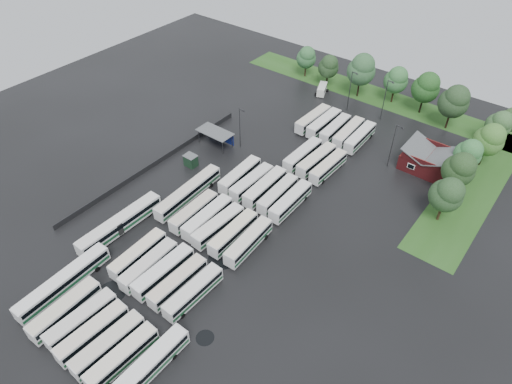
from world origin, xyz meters
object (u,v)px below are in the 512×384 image
Objects in this scene: brick_building at (428,161)px; artic_bus_east at (137,378)px; minibus at (322,89)px; artic_bus_west_a at (64,282)px.

brick_building is 70.47m from artic_bus_east.
minibus is at bearing 105.43° from artic_bus_east.
brick_building reaches higher than artic_bus_east.
artic_bus_east is 86.92m from minibus.
artic_bus_east is at bearing -96.25° from minibus.
brick_building is 73.99m from artic_bus_west_a.
minibus is (-23.16, 83.78, -0.49)m from artic_bus_east.
brick_building is 37.72m from minibus.
artic_bus_east is (21.45, -3.35, 0.07)m from artic_bus_west_a.
artic_bus_east is 3.06× the size of minibus.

